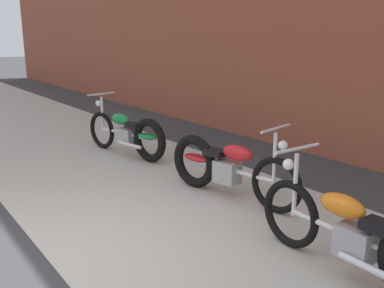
% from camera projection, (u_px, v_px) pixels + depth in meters
% --- Properties ---
extents(ground_plane, '(80.00, 80.00, 0.00)m').
position_uv_depth(ground_plane, '(55.00, 268.00, 3.87)').
color(ground_plane, '#38383A').
extents(sidewalk_slab, '(36.00, 3.50, 0.01)m').
position_uv_depth(sidewalk_slab, '(207.00, 220.00, 4.88)').
color(sidewalk_slab, '#B2ADA3').
rests_on(sidewalk_slab, ground).
extents(motorcycle_green, '(1.99, 0.66, 1.03)m').
position_uv_depth(motorcycle_green, '(130.00, 134.00, 7.34)').
color(motorcycle_green, black).
rests_on(motorcycle_green, ground).
extents(motorcycle_red, '(1.99, 0.65, 1.03)m').
position_uv_depth(motorcycle_red, '(222.00, 166.00, 5.52)').
color(motorcycle_red, black).
rests_on(motorcycle_red, ground).
extents(motorcycle_orange, '(2.01, 0.58, 1.03)m').
position_uv_depth(motorcycle_orange, '(364.00, 240.00, 3.55)').
color(motorcycle_orange, black).
rests_on(motorcycle_orange, ground).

